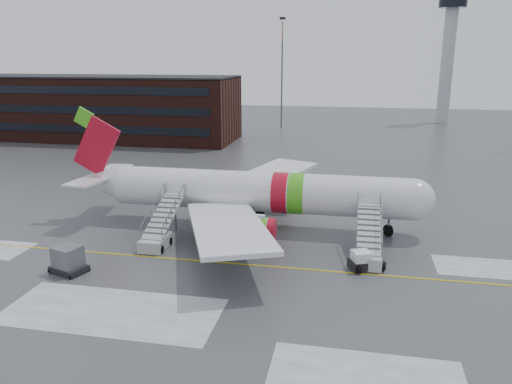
% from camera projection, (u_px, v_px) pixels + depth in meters
% --- Properties ---
extents(ground, '(260.00, 260.00, 0.00)m').
position_uv_depth(ground, '(238.00, 259.00, 40.48)').
color(ground, '#494C4F').
rests_on(ground, ground).
extents(airliner, '(35.03, 32.97, 11.18)m').
position_uv_depth(airliner, '(250.00, 192.00, 47.46)').
color(airliner, white).
rests_on(airliner, ground).
extents(airstair_fwd, '(2.05, 7.70, 3.48)m').
position_uv_depth(airstair_fwd, '(368.00, 248.00, 39.83)').
color(airstair_fwd, '#A9ABB0').
rests_on(airstair_fwd, ground).
extents(airstair_aft, '(2.05, 7.70, 3.48)m').
position_uv_depth(airstair_aft, '(159.00, 234.00, 43.16)').
color(airstair_aft, '#AAACB2').
rests_on(airstair_aft, ground).
extents(pushback_tug, '(2.95, 2.63, 1.49)m').
position_uv_depth(pushback_tug, '(364.00, 261.00, 38.35)').
color(pushback_tug, black).
rests_on(pushback_tug, ground).
extents(uld_container, '(2.96, 2.51, 2.06)m').
position_uv_depth(uld_container, '(68.00, 260.00, 37.76)').
color(uld_container, black).
rests_on(uld_container, ground).
extents(terminal_building, '(62.00, 16.11, 12.30)m').
position_uv_depth(terminal_building, '(81.00, 107.00, 99.34)').
color(terminal_building, '#3F1E16').
rests_on(terminal_building, ground).
extents(control_tower, '(6.40, 6.40, 30.00)m').
position_uv_depth(control_tower, '(449.00, 44.00, 119.84)').
color(control_tower, '#B2B5BA').
rests_on(control_tower, ground).
extents(light_mast_far_n, '(1.20, 1.20, 24.25)m').
position_uv_depth(light_mast_far_n, '(282.00, 66.00, 112.18)').
color(light_mast_far_n, '#595B60').
rests_on(light_mast_far_n, ground).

